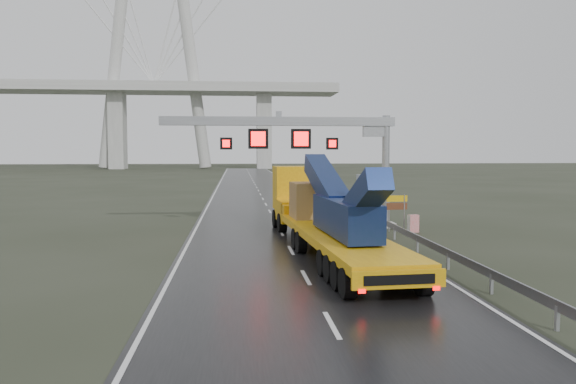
{
  "coord_description": "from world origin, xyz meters",
  "views": [
    {
      "loc": [
        -2.65,
        -17.38,
        4.95
      ],
      "look_at": [
        -0.49,
        6.28,
        3.2
      ],
      "focal_mm": 35.0,
      "sensor_mm": 36.0,
      "label": 1
    }
  ],
  "objects": [
    {
      "name": "ground",
      "position": [
        0.0,
        0.0,
        0.0
      ],
      "size": [
        400.0,
        400.0,
        0.0
      ],
      "primitive_type": "plane",
      "color": "#282D1F",
      "rests_on": "ground"
    },
    {
      "name": "road",
      "position": [
        0.0,
        40.0,
        0.01
      ],
      "size": [
        11.0,
        200.0,
        0.02
      ],
      "primitive_type": "cube",
      "color": "black",
      "rests_on": "ground"
    },
    {
      "name": "guardrail",
      "position": [
        6.1,
        30.0,
        0.7
      ],
      "size": [
        0.2,
        140.0,
        1.4
      ],
      "primitive_type": null,
      "color": "gray",
      "rests_on": "ground"
    },
    {
      "name": "sign_gantry",
      "position": [
        2.1,
        17.99,
        5.61
      ],
      "size": [
        14.9,
        1.2,
        7.42
      ],
      "color": "#A9A9A4",
      "rests_on": "ground"
    },
    {
      "name": "heavy_haul_truck",
      "position": [
        1.61,
        11.48,
        1.85
      ],
      "size": [
        4.31,
        20.47,
        4.77
      ],
      "rotation": [
        0.0,
        0.0,
        0.07
      ],
      "color": "#F1B30D",
      "rests_on": "ground"
    },
    {
      "name": "exit_sign_pair",
      "position": [
        7.1,
        16.04,
        1.59
      ],
      "size": [
        1.32,
        0.15,
        2.27
      ],
      "rotation": [
        0.0,
        0.0,
        0.07
      ],
      "color": "gray",
      "rests_on": "ground"
    },
    {
      "name": "striped_barrier",
      "position": [
        8.0,
        15.59,
        0.54
      ],
      "size": [
        0.7,
        0.49,
        1.07
      ],
      "primitive_type": "cube",
      "rotation": [
        0.0,
        0.0,
        0.27
      ],
      "color": "red",
      "rests_on": "ground"
    }
  ]
}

